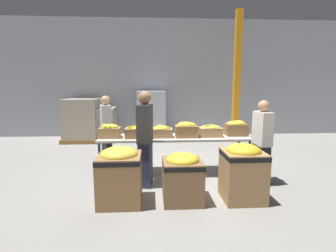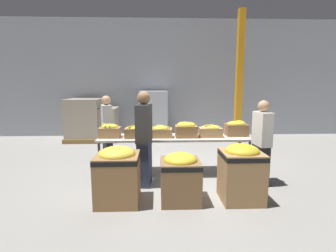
{
  "view_description": "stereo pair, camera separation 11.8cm",
  "coord_description": "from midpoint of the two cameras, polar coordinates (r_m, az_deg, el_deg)",
  "views": [
    {
      "loc": [
        -0.44,
        -5.14,
        1.79
      ],
      "look_at": [
        -0.12,
        0.17,
        0.95
      ],
      "focal_mm": 28.0,
      "sensor_mm": 36.0,
      "label": 1
    },
    {
      "loc": [
        -0.33,
        -5.14,
        1.79
      ],
      "look_at": [
        -0.12,
        0.17,
        0.95
      ],
      "focal_mm": 28.0,
      "sensor_mm": 36.0,
      "label": 2
    }
  ],
  "objects": [
    {
      "name": "ground_plane",
      "position": [
        5.46,
        1.96,
        -10.16
      ],
      "size": [
        30.0,
        30.0,
        0.0
      ],
      "primitive_type": "plane",
      "color": "gray"
    },
    {
      "name": "wall_back",
      "position": [
        9.26,
        0.14,
        10.3
      ],
      "size": [
        16.0,
        0.08,
        4.0
      ],
      "color": "#9399A3",
      "rests_on": "ground_plane"
    },
    {
      "name": "sorting_table",
      "position": [
        5.26,
        2.0,
        -2.82
      ],
      "size": [
        2.99,
        0.74,
        0.76
      ],
      "color": "beige",
      "rests_on": "ground_plane"
    },
    {
      "name": "banana_box_0",
      "position": [
        5.26,
        -11.93,
        -0.98
      ],
      "size": [
        0.4,
        0.34,
        0.28
      ],
      "color": "#A37A4C",
      "rests_on": "sorting_table"
    },
    {
      "name": "banana_box_1",
      "position": [
        5.15,
        -6.25,
        -1.18
      ],
      "size": [
        0.44,
        0.31,
        0.26
      ],
      "color": "olive",
      "rests_on": "sorting_table"
    },
    {
      "name": "banana_box_2",
      "position": [
        5.16,
        -0.9,
        -1.19
      ],
      "size": [
        0.44,
        0.29,
        0.24
      ],
      "color": "#A37A4C",
      "rests_on": "sorting_table"
    },
    {
      "name": "banana_box_3",
      "position": [
        5.18,
        4.6,
        -0.76
      ],
      "size": [
        0.42,
        0.33,
        0.31
      ],
      "color": "olive",
      "rests_on": "sorting_table"
    },
    {
      "name": "banana_box_4",
      "position": [
        5.29,
        9.89,
        -1.01
      ],
      "size": [
        0.44,
        0.3,
        0.26
      ],
      "color": "tan",
      "rests_on": "sorting_table"
    },
    {
      "name": "banana_box_5",
      "position": [
        5.52,
        15.27,
        -0.47
      ],
      "size": [
        0.43,
        0.33,
        0.3
      ],
      "color": "olive",
      "rests_on": "sorting_table"
    },
    {
      "name": "volunteer_0",
      "position": [
        4.63,
        -4.48,
        -2.96
      ],
      "size": [
        0.28,
        0.48,
        1.68
      ],
      "rotation": [
        0.0,
        0.0,
        1.43
      ],
      "color": "#2D3856",
      "rests_on": "ground_plane"
    },
    {
      "name": "volunteer_1",
      "position": [
        4.97,
        20.32,
        -3.58
      ],
      "size": [
        0.24,
        0.42,
        1.52
      ],
      "rotation": [
        0.0,
        0.0,
        1.65
      ],
      "color": "black",
      "rests_on": "ground_plane"
    },
    {
      "name": "volunteer_2",
      "position": [
        6.07,
        -12.57,
        -0.89
      ],
      "size": [
        0.32,
        0.46,
        1.55
      ],
      "rotation": [
        0.0,
        0.0,
        -1.27
      ],
      "color": "black",
      "rests_on": "ground_plane"
    },
    {
      "name": "donation_bin_0",
      "position": [
        4.09,
        -10.07,
        -10.08
      ],
      "size": [
        0.64,
        0.64,
        0.88
      ],
      "color": "olive",
      "rests_on": "ground_plane"
    },
    {
      "name": "donation_bin_1",
      "position": [
        4.09,
        3.53,
        -10.81
      ],
      "size": [
        0.6,
        0.6,
        0.77
      ],
      "color": "olive",
      "rests_on": "ground_plane"
    },
    {
      "name": "donation_bin_2",
      "position": [
        4.26,
        16.43,
        -9.36
      ],
      "size": [
        0.62,
        0.62,
        0.9
      ],
      "color": "#A37A4C",
      "rests_on": "ground_plane"
    },
    {
      "name": "support_pillar",
      "position": [
        8.42,
        15.65,
        10.11
      ],
      "size": [
        0.19,
        0.19,
        4.0
      ],
      "color": "orange",
      "rests_on": "ground_plane"
    },
    {
      "name": "pallet_stack_0",
      "position": [
        8.76,
        -13.86,
        0.38
      ],
      "size": [
        1.11,
        1.11,
        1.05
      ],
      "color": "olive",
      "rests_on": "ground_plane"
    },
    {
      "name": "pallet_stack_1",
      "position": [
        8.82,
        -17.29,
        1.24
      ],
      "size": [
        1.13,
        1.13,
        1.34
      ],
      "color": "olive",
      "rests_on": "ground_plane"
    },
    {
      "name": "pallet_stack_2",
      "position": [
        8.67,
        -2.78,
        2.31
      ],
      "size": [
        0.99,
        0.99,
        1.58
      ],
      "color": "olive",
      "rests_on": "ground_plane"
    }
  ]
}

